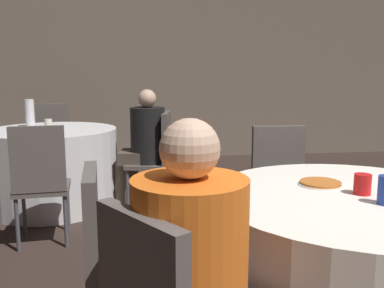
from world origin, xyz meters
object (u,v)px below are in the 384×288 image
(chair_far_east, at_px, (158,152))
(bottle_far, at_px, (30,113))
(table_far, at_px, (53,167))
(chair_near_west, at_px, (114,261))
(person_black_shirt, at_px, (141,149))
(pizza_plate_near, at_px, (320,183))
(chair_far_north, at_px, (53,136))
(chair_far_south, at_px, (40,176))
(chair_near_north, at_px, (281,181))
(table_near, at_px, (350,274))

(chair_far_east, height_order, bottle_far, bottle_far)
(table_far, height_order, bottle_far, bottle_far)
(chair_near_west, distance_m, person_black_shirt, 2.42)
(pizza_plate_near, bearing_deg, chair_far_north, 119.86)
(chair_near_west, xyz_separation_m, chair_far_north, (-0.92, 3.60, 0.00))
(chair_near_west, distance_m, chair_far_south, 1.66)
(pizza_plate_near, bearing_deg, person_black_shirt, 112.02)
(chair_near_west, distance_m, pizza_plate_near, 1.05)
(chair_far_north, bearing_deg, chair_near_north, 119.61)
(bottle_far, bearing_deg, table_far, -39.58)
(table_near, xyz_separation_m, person_black_shirt, (-0.95, 2.32, 0.20))
(chair_far_north, distance_m, bottle_far, 0.90)
(table_far, xyz_separation_m, person_black_shirt, (0.86, -0.16, 0.20))
(person_black_shirt, relative_size, bottle_far, 4.11)
(table_far, height_order, chair_near_west, chair_near_west)
(chair_near_west, relative_size, bottle_far, 3.33)
(table_far, relative_size, person_black_shirt, 1.09)
(chair_near_west, bearing_deg, chair_far_north, -170.54)
(chair_far_east, xyz_separation_m, pizza_plate_near, (0.70, -2.11, 0.22))
(chair_far_south, xyz_separation_m, pizza_plate_near, (1.61, -1.26, 0.22))
(chair_far_north, bearing_deg, person_black_shirt, 121.33)
(chair_near_west, bearing_deg, chair_far_south, -162.77)
(chair_far_south, xyz_separation_m, chair_far_north, (-0.30, 2.06, 0.00))
(chair_far_south, xyz_separation_m, person_black_shirt, (0.75, 0.88, 0.03))
(chair_near_west, xyz_separation_m, chair_far_south, (-0.63, 1.54, 0.00))
(chair_near_north, relative_size, chair_near_west, 1.00)
(chair_far_east, distance_m, person_black_shirt, 0.17)
(chair_near_north, relative_size, chair_far_south, 1.00)
(table_near, xyz_separation_m, chair_far_north, (-1.99, 3.50, 0.17))
(chair_far_south, distance_m, person_black_shirt, 1.15)
(chair_near_north, bearing_deg, pizza_plate_near, 84.29)
(table_far, relative_size, bottle_far, 4.48)
(chair_far_north, distance_m, pizza_plate_near, 3.84)
(table_near, distance_m, chair_far_south, 2.24)
(chair_far_south, bearing_deg, chair_far_north, 91.90)
(chair_far_south, distance_m, pizza_plate_near, 2.06)
(person_black_shirt, bearing_deg, chair_near_west, -172.51)
(table_far, distance_m, person_black_shirt, 0.90)
(chair_near_west, xyz_separation_m, person_black_shirt, (0.12, 2.41, 0.03))
(table_near, height_order, person_black_shirt, person_black_shirt)
(chair_near_west, xyz_separation_m, chair_far_east, (0.28, 2.38, 0.00))
(chair_far_east, height_order, chair_far_north, same)
(table_far, distance_m, chair_far_south, 1.05)
(table_near, relative_size, chair_near_west, 1.42)
(chair_near_west, relative_size, chair_far_north, 1.00)
(chair_far_north, height_order, pizza_plate_near, chair_far_north)
(chair_far_east, bearing_deg, pizza_plate_near, -151.27)
(pizza_plate_near, bearing_deg, chair_far_east, 108.39)
(bottle_far, bearing_deg, chair_far_east, -16.83)
(table_near, distance_m, bottle_far, 3.41)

